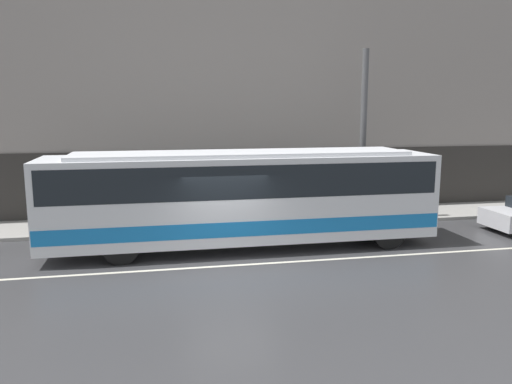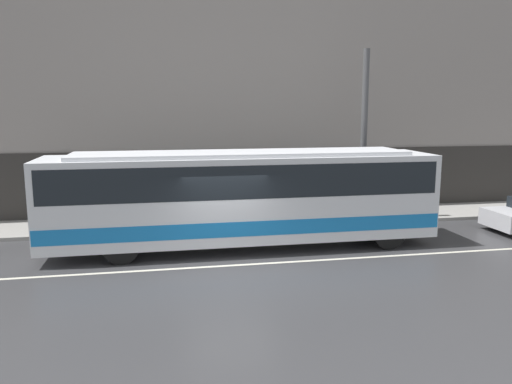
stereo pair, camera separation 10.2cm
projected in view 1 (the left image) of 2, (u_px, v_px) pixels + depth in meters
name	position (u px, v px, depth m)	size (l,w,h in m)	color
ground_plane	(229.00, 266.00, 14.19)	(60.00, 60.00, 0.00)	#38383A
sidewalk	(209.00, 222.00, 19.41)	(60.00, 2.82, 0.13)	gray
building_facade	(203.00, 87.00, 20.04)	(60.00, 0.35, 10.89)	gray
lane_stripe	(229.00, 266.00, 14.19)	(54.00, 0.14, 0.01)	beige
transit_bus	(243.00, 194.00, 15.82)	(12.26, 2.50, 3.09)	silver
utility_pole_near	(363.00, 135.00, 19.33)	(0.25, 0.25, 6.52)	#4C4C4F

